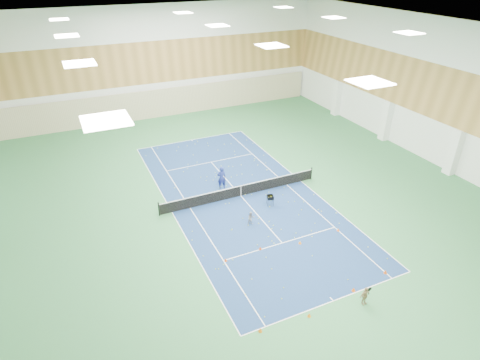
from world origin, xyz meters
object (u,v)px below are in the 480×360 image
object	(u,v)px
child_apron	(365,296)
tennis_net	(241,190)
ball_cart	(270,200)
coach	(222,178)
child_court	(251,218)

from	to	relation	value
child_apron	tennis_net	bearing A→B (deg)	93.14
tennis_net	child_apron	world-z (taller)	child_apron
tennis_net	ball_cart	xyz separation A→B (m)	(1.42, -2.08, -0.13)
coach	ball_cart	world-z (taller)	coach
child_court	child_apron	size ratio (longest dim) A/B	0.91
tennis_net	child_apron	distance (m)	12.77
tennis_net	child_court	bearing A→B (deg)	-104.18
tennis_net	child_court	xyz separation A→B (m)	(-0.93, -3.69, -0.04)
child_court	ball_cart	size ratio (longest dim) A/B	1.22
child_apron	coach	bearing A→B (deg)	95.89
coach	child_apron	bearing A→B (deg)	107.21
coach	child_apron	size ratio (longest dim) A/B	1.70
tennis_net	child_court	distance (m)	3.81
child_apron	ball_cart	world-z (taller)	child_apron
coach	child_court	distance (m)	5.42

